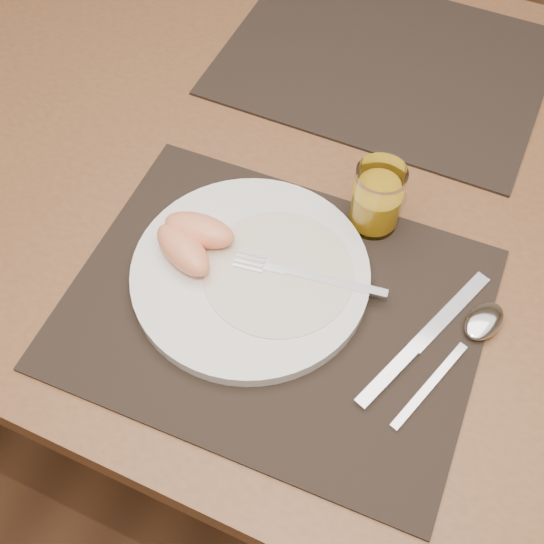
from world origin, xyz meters
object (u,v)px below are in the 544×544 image
(plate, at_px, (250,274))
(fork, at_px, (296,272))
(table, at_px, (342,214))
(placemat_near, at_px, (275,308))
(spoon, at_px, (476,330))
(juice_glass, at_px, (377,200))
(knife, at_px, (414,349))
(placemat_far, at_px, (384,62))

(plate, bearing_deg, fork, 18.65)
(table, distance_m, fork, 0.21)
(placemat_near, relative_size, plate, 1.67)
(fork, height_order, spoon, fork)
(spoon, bearing_deg, juice_glass, 147.28)
(table, relative_size, juice_glass, 15.83)
(knife, relative_size, juice_glass, 2.39)
(table, distance_m, placemat_far, 0.24)
(juice_glass, bearing_deg, placemat_near, -110.39)
(placemat_far, distance_m, fork, 0.40)
(table, relative_size, placemat_near, 3.11)
(placemat_near, distance_m, juice_glass, 0.17)
(fork, bearing_deg, placemat_near, -101.27)
(fork, distance_m, juice_glass, 0.13)
(placemat_near, relative_size, knife, 2.13)
(table, distance_m, plate, 0.22)
(juice_glass, bearing_deg, fork, -113.35)
(knife, xyz_separation_m, spoon, (0.05, 0.05, 0.00))
(fork, relative_size, spoon, 0.93)
(placemat_far, xyz_separation_m, fork, (0.03, -0.40, 0.02))
(fork, height_order, juice_glass, juice_glass)
(placemat_far, bearing_deg, spoon, -58.27)
(knife, bearing_deg, plate, 176.67)
(placemat_near, height_order, fork, fork)
(placemat_far, xyz_separation_m, knife, (0.18, -0.43, 0.00))
(juice_glass, bearing_deg, table, 131.66)
(juice_glass, bearing_deg, plate, -126.70)
(spoon, bearing_deg, fork, -174.66)
(spoon, bearing_deg, placemat_near, -164.20)
(placemat_near, height_order, spoon, spoon)
(plate, bearing_deg, placemat_far, 87.64)
(knife, bearing_deg, fork, 169.33)
(placemat_far, bearing_deg, juice_glass, -73.70)
(table, xyz_separation_m, juice_glass, (0.06, -0.06, 0.13))
(placemat_near, relative_size, fork, 2.57)
(plate, bearing_deg, placemat_near, -30.61)
(placemat_near, distance_m, fork, 0.05)
(placemat_near, bearing_deg, plate, 149.39)
(fork, xyz_separation_m, knife, (0.15, -0.03, -0.02))
(plate, height_order, fork, fork)
(table, height_order, juice_glass, juice_glass)
(plate, height_order, spoon, plate)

